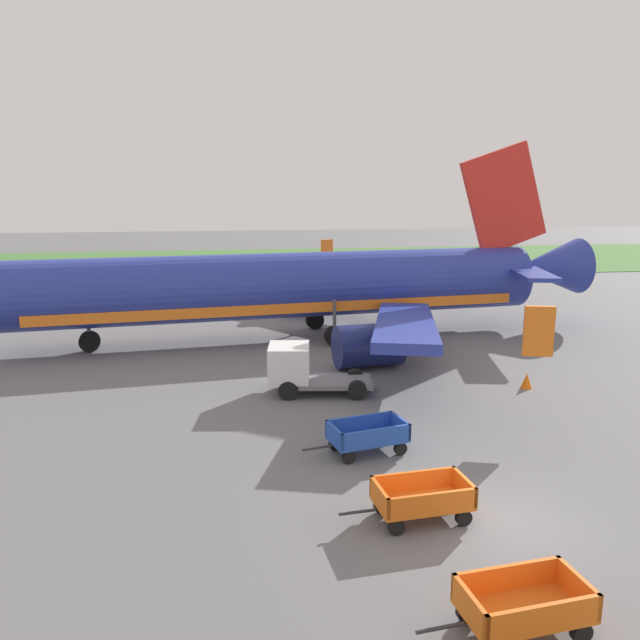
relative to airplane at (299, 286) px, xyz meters
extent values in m
plane|color=slate|center=(2.97, -21.20, -3.05)|extent=(220.00, 220.00, 0.00)
cube|color=#477A38|center=(2.97, 37.42, -3.02)|extent=(220.00, 28.00, 0.06)
cylinder|color=#28389E|center=(-1.02, -0.11, 0.10)|extent=(30.23, 6.99, 3.70)
cube|color=orange|center=(-1.02, -0.11, -0.92)|extent=(27.22, 6.48, 0.56)
cone|color=#28389E|center=(16.02, 1.78, 0.60)|extent=(4.86, 3.99, 3.52)
cube|color=#28389E|center=(4.00, -7.96, -0.57)|extent=(6.01, 13.22, 1.35)
cube|color=orange|center=(7.33, -14.13, 0.38)|extent=(1.11, 0.49, 1.90)
cylinder|color=navy|center=(2.60, -6.54, -1.92)|extent=(3.41, 2.44, 2.10)
cube|color=#28389E|center=(2.15, 8.64, -0.57)|extent=(8.46, 12.67, 1.35)
cube|color=orange|center=(4.04, 15.39, 0.38)|extent=(1.06, 0.70, 1.90)
cylinder|color=navy|center=(1.10, 6.95, -1.92)|extent=(3.41, 2.44, 2.10)
cube|color=red|center=(12.69, 1.41, 4.85)|extent=(5.98, 1.02, 6.88)
cube|color=#28389E|center=(13.24, -1.75, 0.70)|extent=(2.81, 5.46, 0.24)
cube|color=#28389E|center=(12.54, 4.61, 0.70)|extent=(3.78, 5.48, 0.24)
cylinder|color=#4C4C51|center=(-11.46, -1.28, -1.48)|extent=(0.20, 0.20, 2.04)
cylinder|color=black|center=(-11.46, -1.28, -2.50)|extent=(1.14, 0.57, 1.10)
cylinder|color=#4C4C51|center=(1.70, -2.02, -1.48)|extent=(0.20, 0.20, 2.04)
cylinder|color=black|center=(1.70, -2.02, -2.50)|extent=(1.14, 0.57, 1.10)
cylinder|color=#4C4C51|center=(1.22, 2.35, -1.48)|extent=(0.20, 0.20, 2.04)
cylinder|color=black|center=(1.22, 2.35, -2.50)|extent=(1.14, 0.57, 1.10)
cube|color=orange|center=(1.56, -25.20, -2.57)|extent=(2.64, 1.67, 0.08)
cube|color=orange|center=(1.63, -25.85, -2.26)|extent=(2.50, 0.37, 0.55)
cube|color=orange|center=(1.49, -24.56, -2.26)|extent=(2.50, 0.37, 0.55)
cube|color=orange|center=(0.37, -25.34, -2.26)|extent=(0.25, 1.40, 0.55)
cube|color=orange|center=(2.76, -25.07, -2.26)|extent=(0.25, 1.40, 0.55)
cylinder|color=#2D2D33|center=(-0.23, -25.40, -2.61)|extent=(1.00, 0.19, 0.08)
cylinder|color=black|center=(0.57, -24.75, -2.83)|extent=(0.45, 0.21, 0.44)
cylinder|color=black|center=(2.56, -25.66, -2.83)|extent=(0.45, 0.21, 0.44)
cylinder|color=black|center=(2.43, -24.55, -2.83)|extent=(0.45, 0.21, 0.44)
cube|color=orange|center=(0.89, -20.69, -2.57)|extent=(2.62, 1.63, 0.08)
cube|color=orange|center=(0.95, -21.34, -2.26)|extent=(2.50, 0.34, 0.55)
cube|color=orange|center=(0.83, -20.05, -2.26)|extent=(2.50, 0.34, 0.55)
cube|color=orange|center=(-0.31, -20.81, -2.26)|extent=(0.23, 1.40, 0.55)
cube|color=orange|center=(2.08, -20.58, -2.26)|extent=(0.23, 1.40, 0.55)
cylinder|color=#2D2D33|center=(-0.90, -20.86, -2.61)|extent=(1.00, 0.17, 0.08)
cylinder|color=black|center=(0.01, -21.34, -2.83)|extent=(0.45, 0.20, 0.44)
cylinder|color=black|center=(-0.10, -20.22, -2.83)|extent=(0.45, 0.20, 0.44)
cylinder|color=black|center=(1.87, -21.16, -2.83)|extent=(0.45, 0.20, 0.44)
cylinder|color=black|center=(1.77, -20.05, -2.83)|extent=(0.45, 0.20, 0.44)
cube|color=#234CB2|center=(0.39, -16.27, -2.57)|extent=(2.75, 1.92, 0.08)
cube|color=#234CB2|center=(0.54, -16.90, -2.26)|extent=(2.46, 0.65, 0.55)
cube|color=#234CB2|center=(0.25, -15.63, -2.26)|extent=(2.46, 0.65, 0.55)
cube|color=#234CB2|center=(-0.78, -16.53, -2.26)|extent=(0.41, 1.39, 0.55)
cube|color=#234CB2|center=(1.56, -16.00, -2.26)|extent=(0.41, 1.39, 0.55)
cylinder|color=#2D2D33|center=(-1.36, -16.66, -2.61)|extent=(0.99, 0.30, 0.08)
cylinder|color=black|center=(-0.40, -17.02, -2.83)|extent=(0.46, 0.25, 0.44)
cylinder|color=black|center=(-0.65, -15.93, -2.83)|extent=(0.46, 0.25, 0.44)
cylinder|color=black|center=(1.43, -16.60, -2.83)|extent=(0.46, 0.25, 0.44)
cylinder|color=black|center=(1.18, -15.51, -2.83)|extent=(0.46, 0.25, 0.44)
cube|color=slate|center=(0.37, -10.02, -2.55)|extent=(3.34, 2.32, 0.20)
cube|color=white|center=(-1.58, -9.74, -1.70)|extent=(1.95, 2.12, 1.50)
cube|color=#19232D|center=(-2.37, -9.63, -1.55)|extent=(0.31, 1.61, 0.67)
cylinder|color=black|center=(-1.71, -10.58, -2.65)|extent=(0.83, 0.41, 0.80)
cylinder|color=black|center=(-1.47, -8.89, -2.65)|extent=(0.83, 0.41, 0.80)
cylinder|color=black|center=(1.14, -10.99, -2.65)|extent=(0.83, 0.41, 0.80)
cylinder|color=black|center=(1.38, -9.30, -2.65)|extent=(0.83, 0.41, 0.80)
cone|color=orange|center=(8.82, -10.58, -2.73)|extent=(0.49, 0.49, 0.65)
camera|label=1|loc=(-4.07, -35.58, 5.72)|focal=35.55mm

